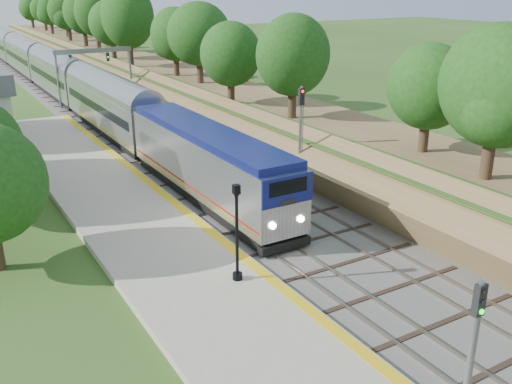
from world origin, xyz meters
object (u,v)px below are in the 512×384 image
signal_gantry (94,61)px  signal_farside (300,127)px  train (59,79)px  signal_platform (472,349)px  lamppost_far (237,238)px

signal_gantry → signal_farside: size_ratio=1.26×
train → signal_platform: (-2.90, -61.52, 1.42)m
signal_gantry → signal_farside: (3.73, -33.75, -0.63)m
signal_farside → signal_gantry: bearing=96.3°
train → signal_gantry: bearing=-69.7°
lamppost_far → train: bearing=85.8°
train → signal_farside: bearing=-81.3°
signal_gantry → signal_platform: bearing=-95.6°
signal_platform → signal_farside: size_ratio=0.80×
lamppost_far → signal_platform: 11.85m
signal_platform → signal_farside: bearing=66.7°
signal_gantry → train: size_ratio=0.09×
train → lamppost_far: size_ratio=21.96×
train → signal_farside: size_ratio=14.81×
signal_gantry → lamppost_far: 43.59m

